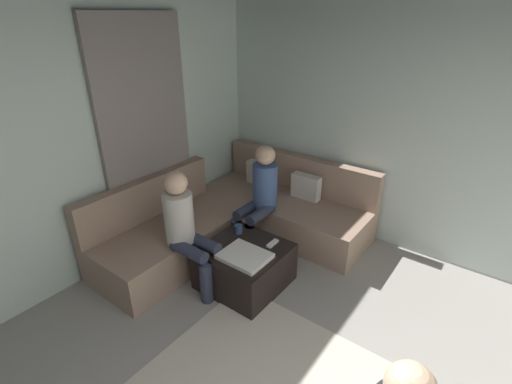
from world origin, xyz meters
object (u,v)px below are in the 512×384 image
(sectional_couch, at_px, (238,218))
(ottoman, at_px, (245,266))
(person_on_couch_side, at_px, (187,227))
(game_remote, at_px, (273,243))
(coffee_mug, at_px, (238,229))
(person_on_couch_back, at_px, (260,194))

(sectional_couch, height_order, ottoman, sectional_couch)
(person_on_couch_side, bearing_deg, game_remote, 131.57)
(coffee_mug, xyz_separation_m, person_on_couch_back, (-0.08, 0.48, 0.19))
(coffee_mug, xyz_separation_m, game_remote, (0.40, 0.04, -0.04))
(sectional_couch, height_order, person_on_couch_side, person_on_couch_side)
(ottoman, relative_size, game_remote, 5.07)
(ottoman, relative_size, person_on_couch_back, 0.63)
(ottoman, height_order, person_on_couch_back, person_on_couch_back)
(ottoman, bearing_deg, person_on_couch_side, -143.24)
(sectional_couch, xyz_separation_m, person_on_couch_back, (0.28, 0.06, 0.38))
(ottoman, height_order, coffee_mug, coffee_mug)
(sectional_couch, relative_size, person_on_couch_side, 2.12)
(ottoman, bearing_deg, sectional_couch, 133.61)
(ottoman, distance_m, coffee_mug, 0.38)
(sectional_couch, relative_size, game_remote, 17.00)
(ottoman, relative_size, person_on_couch_side, 0.63)
(sectional_couch, distance_m, ottoman, 0.84)
(person_on_couch_back, height_order, person_on_couch_side, same)
(ottoman, height_order, person_on_couch_side, person_on_couch_side)
(coffee_mug, bearing_deg, person_on_couch_side, -112.87)
(coffee_mug, bearing_deg, game_remote, 5.71)
(game_remote, bearing_deg, person_on_couch_back, 137.49)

